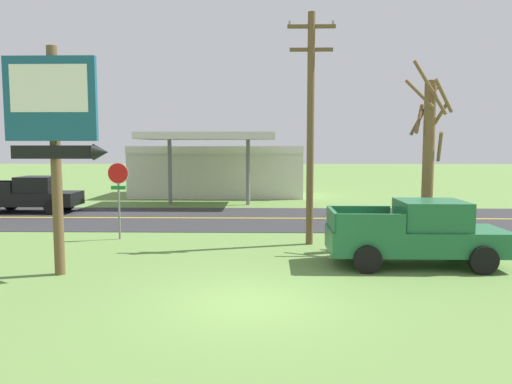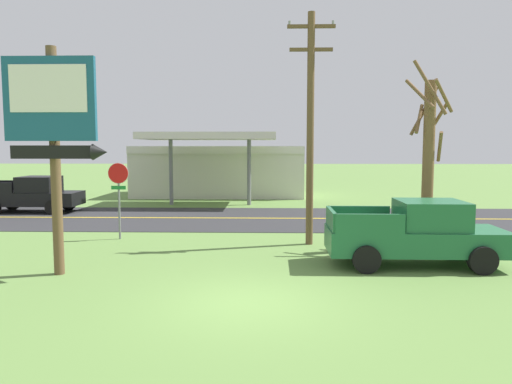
% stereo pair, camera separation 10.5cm
% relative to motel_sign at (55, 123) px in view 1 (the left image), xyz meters
% --- Properties ---
extents(ground_plane, '(180.00, 180.00, 0.00)m').
position_rel_motel_sign_xyz_m(ground_plane, '(5.31, -2.27, -4.19)').
color(ground_plane, '#5B7F3D').
extents(road_asphalt, '(140.00, 8.00, 0.02)m').
position_rel_motel_sign_xyz_m(road_asphalt, '(5.31, 10.73, -4.18)').
color(road_asphalt, '#2B2B2D').
rests_on(road_asphalt, ground).
extents(road_centre_line, '(126.00, 0.20, 0.01)m').
position_rel_motel_sign_xyz_m(road_centre_line, '(5.31, 10.73, -4.16)').
color(road_centre_line, gold).
rests_on(road_centre_line, road_asphalt).
extents(motel_sign, '(2.75, 0.54, 6.26)m').
position_rel_motel_sign_xyz_m(motel_sign, '(0.00, 0.00, 0.00)').
color(motel_sign, brown).
rests_on(motel_sign, ground).
extents(stop_sign, '(0.80, 0.08, 2.95)m').
position_rel_motel_sign_xyz_m(stop_sign, '(0.05, 5.27, -2.16)').
color(stop_sign, slate).
rests_on(stop_sign, ground).
extents(utility_pole, '(1.70, 0.26, 8.29)m').
position_rel_motel_sign_xyz_m(utility_pole, '(7.30, 4.50, 0.22)').
color(utility_pole, brown).
rests_on(utility_pole, ground).
extents(bare_tree, '(1.66, 1.53, 6.50)m').
position_rel_motel_sign_xyz_m(bare_tree, '(11.42, 4.14, -0.98)').
color(bare_tree, brown).
rests_on(bare_tree, ground).
extents(gas_station, '(12.00, 11.50, 4.40)m').
position_rel_motel_sign_xyz_m(gas_station, '(2.20, 22.03, -2.24)').
color(gas_station, beige).
rests_on(gas_station, ground).
extents(pickup_green_parked_on_lawn, '(5.22, 2.29, 1.96)m').
position_rel_motel_sign_xyz_m(pickup_green_parked_on_lawn, '(10.26, 1.41, -3.22)').
color(pickup_green_parked_on_lawn, '#1E6038').
rests_on(pickup_green_parked_on_lawn, ground).
extents(pickup_black_on_road, '(5.20, 2.24, 1.96)m').
position_rel_motel_sign_xyz_m(pickup_black_on_road, '(-7.04, 12.73, -3.22)').
color(pickup_black_on_road, black).
rests_on(pickup_black_on_road, ground).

